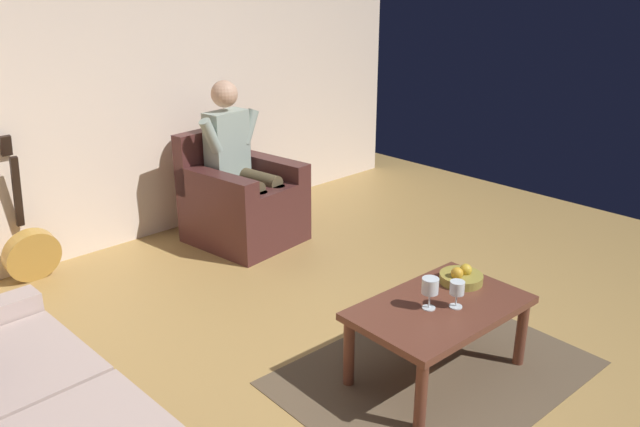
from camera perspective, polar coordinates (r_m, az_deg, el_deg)
The scene contains 10 objects.
ground_plane at distance 3.70m, azimuth 8.04°, elevation -13.65°, with size 6.60×6.60×0.00m, color #A88348.
wall_back at distance 5.28m, azimuth -15.94°, elevation 11.18°, with size 5.61×0.06×2.54m, color beige.
rug at distance 3.69m, azimuth 10.22°, elevation -13.76°, with size 1.65×1.19×0.01m, color brown.
armchair at distance 5.23m, azimuth -7.03°, elevation 1.03°, with size 0.82×0.88×0.89m.
person_seated at distance 5.12m, azimuth -7.25°, elevation 4.87°, with size 0.61×0.64×1.29m.
coffee_table at distance 3.50m, azimuth 10.60°, elevation -8.88°, with size 0.98×0.64×0.43m.
guitar at distance 4.97m, azimuth -24.36°, elevation -2.99°, with size 0.39×0.26×1.04m.
wine_glass_near at distance 3.37m, azimuth 9.78°, elevation -6.52°, with size 0.09×0.09×0.17m.
wine_glass_far at distance 3.42m, azimuth 12.12°, elevation -6.64°, with size 0.08×0.08×0.15m.
fruit_bowl at distance 3.71m, azimuth 12.47°, elevation -5.55°, with size 0.24×0.24×0.11m.
Camera 1 is at (2.45, 1.83, 2.07)m, focal length 35.89 mm.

